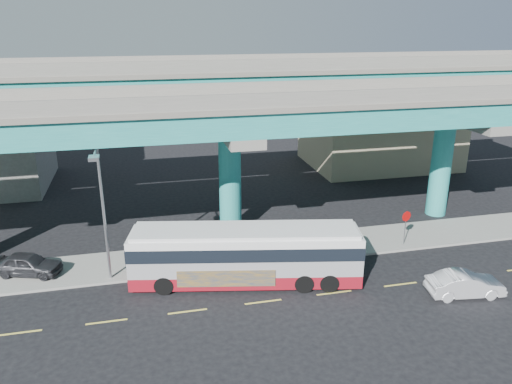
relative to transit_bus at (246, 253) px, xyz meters
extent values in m
plane|color=black|center=(0.43, -2.01, -1.80)|extent=(120.00, 120.00, 0.00)
cube|color=gray|center=(0.43, 3.49, -1.73)|extent=(70.00, 4.00, 0.15)
cube|color=#D8C64C|center=(-11.57, -2.31, -1.80)|extent=(2.00, 0.12, 0.01)
cube|color=#D8C64C|center=(-7.57, -2.31, -1.80)|extent=(2.00, 0.12, 0.01)
cube|color=#D8C64C|center=(-3.57, -2.31, -1.80)|extent=(2.00, 0.12, 0.01)
cube|color=#D8C64C|center=(0.43, -2.31, -1.80)|extent=(2.00, 0.12, 0.01)
cube|color=#D8C64C|center=(4.43, -2.31, -1.80)|extent=(2.00, 0.12, 0.01)
cube|color=#D8C64C|center=(8.43, -2.31, -1.80)|extent=(2.00, 0.12, 0.01)
cube|color=#D8C64C|center=(12.43, -2.31, -1.80)|extent=(2.00, 0.12, 0.01)
cylinder|color=#207C7A|center=(0.43, 6.99, 1.90)|extent=(1.50, 1.50, 7.40)
cube|color=gray|center=(0.43, 6.99, 5.90)|extent=(2.00, 12.00, 0.60)
cube|color=gray|center=(0.43, 10.49, 6.80)|extent=(1.80, 5.00, 1.20)
cylinder|color=#207C7A|center=(16.43, 6.99, 1.90)|extent=(1.50, 1.50, 7.40)
cube|color=gray|center=(16.43, 6.99, 5.90)|extent=(2.00, 12.00, 0.60)
cube|color=gray|center=(16.43, 10.49, 6.80)|extent=(1.80, 5.00, 1.20)
cube|color=#207C7A|center=(0.43, 3.49, 6.90)|extent=(52.00, 5.00, 1.40)
cube|color=gray|center=(0.43, 3.49, 7.75)|extent=(52.00, 5.40, 0.30)
cube|color=gray|center=(0.43, 0.99, 8.30)|extent=(52.00, 0.25, 0.80)
cube|color=gray|center=(0.43, 5.99, 8.30)|extent=(52.00, 0.25, 0.80)
cube|color=#207C7A|center=(0.43, 10.49, 8.10)|extent=(52.00, 5.00, 1.40)
cube|color=gray|center=(0.43, 10.49, 8.95)|extent=(52.00, 5.40, 0.30)
cube|color=gray|center=(0.43, 7.99, 9.50)|extent=(52.00, 0.25, 0.80)
cube|color=gray|center=(0.43, 12.99, 9.50)|extent=(52.00, 0.25, 0.80)
cube|color=tan|center=(18.43, 20.99, 1.70)|extent=(14.00, 10.00, 7.00)
cube|color=black|center=(18.43, 15.89, 3.80)|extent=(12.00, 0.25, 1.20)
cube|color=maroon|center=(-0.02, 0.01, -1.22)|extent=(13.00, 5.22, 0.74)
cube|color=#B3B3B8|center=(-0.02, 0.01, -0.05)|extent=(13.00, 5.22, 1.59)
cube|color=black|center=(-0.02, 0.01, 0.48)|extent=(13.07, 5.28, 0.74)
cube|color=silver|center=(-0.02, 0.01, 1.06)|extent=(13.00, 5.22, 0.42)
cube|color=silver|center=(-0.02, 0.01, 1.38)|extent=(12.56, 4.89, 0.21)
cube|color=black|center=(6.23, -1.28, 0.32)|extent=(0.56, 2.41, 1.27)
cube|color=black|center=(-6.26, 1.30, 0.32)|extent=(0.56, 2.41, 1.27)
cube|color=navy|center=(-1.33, -1.13, -0.83)|extent=(5.20, 1.12, 0.95)
cylinder|color=black|center=(-4.62, -0.29, -1.27)|extent=(1.10, 0.53, 1.06)
cylinder|color=black|center=(-4.13, 2.10, -1.27)|extent=(1.10, 0.53, 1.06)
cylinder|color=black|center=(2.85, -1.83, -1.27)|extent=(1.10, 0.53, 1.06)
cylinder|color=black|center=(3.35, 0.56, -1.27)|extent=(1.10, 0.53, 1.06)
cylinder|color=black|center=(4.20, -2.11, -1.27)|extent=(1.10, 0.53, 1.06)
cylinder|color=black|center=(4.69, 0.28, -1.27)|extent=(1.10, 0.53, 1.06)
imported|color=#B7B7BC|center=(11.18, -4.15, -1.13)|extent=(2.50, 4.46, 1.35)
imported|color=#29292E|center=(-12.14, 3.50, -1.00)|extent=(3.86, 4.76, 1.30)
cylinder|color=gray|center=(-7.52, 1.99, 2.32)|extent=(0.16, 0.16, 7.93)
cylinder|color=gray|center=(-7.52, 0.92, 6.07)|extent=(0.12, 2.14, 0.12)
cube|color=gray|center=(-7.52, -0.15, 6.01)|extent=(0.50, 0.70, 0.18)
cylinder|color=gray|center=(11.07, 2.19, -0.63)|extent=(0.06, 0.06, 2.05)
cylinder|color=#B20A0A|center=(11.07, 2.16, 0.35)|extent=(0.70, 0.19, 0.71)
camera|label=1|loc=(-5.25, -24.64, 12.36)|focal=35.00mm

